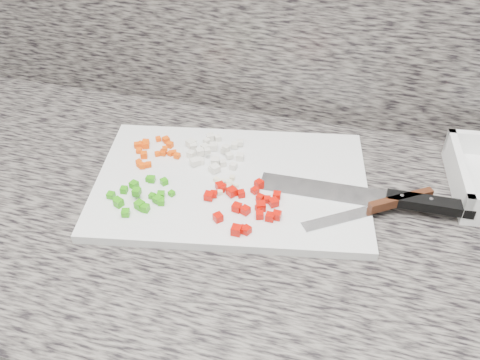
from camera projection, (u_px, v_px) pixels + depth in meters
The scene contains 9 objects.
countertop at pixel (273, 229), 0.84m from camera, with size 3.96×0.64×0.04m, color #645F58.
cutting_board at pixel (231, 183), 0.88m from camera, with size 0.44×0.30×0.01m, color silver.
carrot_pile at pixel (152, 150), 0.93m from camera, with size 0.09×0.10×0.02m.
onion_pile at pixel (212, 153), 0.93m from camera, with size 0.11×0.10×0.02m.
green_pepper_pile at pixel (140, 196), 0.84m from camera, with size 0.10×0.10×0.02m.
red_pepper_pile at pixel (246, 205), 0.82m from camera, with size 0.13×0.13×0.01m.
garlic_pile at pixel (225, 183), 0.87m from camera, with size 0.05×0.05×0.01m.
chef_knife at pixel (392, 199), 0.83m from camera, with size 0.33×0.05×0.02m.
paring_knife at pixel (385, 205), 0.82m from camera, with size 0.19×0.14×0.02m.
Camera 1 is at (0.11, 0.85, 1.47)m, focal length 40.00 mm.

